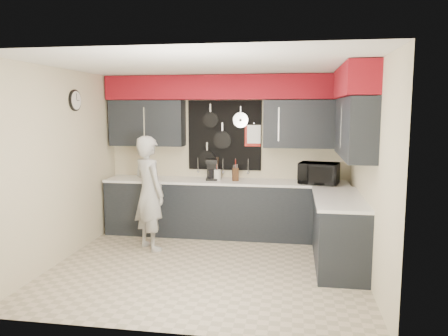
% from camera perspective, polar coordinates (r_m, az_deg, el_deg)
% --- Properties ---
extents(ground, '(4.00, 4.00, 0.00)m').
position_cam_1_polar(ground, '(5.89, -2.17, -12.73)').
color(ground, '#BAA990').
rests_on(ground, ground).
extents(back_wall_assembly, '(4.00, 0.36, 2.60)m').
position_cam_1_polar(back_wall_assembly, '(7.10, 0.38, 7.32)').
color(back_wall_assembly, beige).
rests_on(back_wall_assembly, ground).
extents(right_wall_assembly, '(0.36, 3.50, 2.60)m').
position_cam_1_polar(right_wall_assembly, '(5.73, 16.88, 6.22)').
color(right_wall_assembly, beige).
rests_on(right_wall_assembly, ground).
extents(left_wall_assembly, '(0.05, 3.50, 2.60)m').
position_cam_1_polar(left_wall_assembly, '(6.29, -20.32, 0.62)').
color(left_wall_assembly, beige).
rests_on(left_wall_assembly, ground).
extents(base_cabinets, '(3.95, 2.20, 0.92)m').
position_cam_1_polar(base_cabinets, '(6.76, 3.81, -6.00)').
color(base_cabinets, black).
rests_on(base_cabinets, ground).
extents(microwave, '(0.66, 0.52, 0.32)m').
position_cam_1_polar(microwave, '(6.84, 12.27, -0.67)').
color(microwave, black).
rests_on(microwave, base_cabinets).
extents(knife_block, '(0.12, 0.12, 0.21)m').
position_cam_1_polar(knife_block, '(6.96, 1.50, -0.84)').
color(knife_block, '#341B10').
rests_on(knife_block, base_cabinets).
extents(utensil_crock, '(0.13, 0.13, 0.17)m').
position_cam_1_polar(utensil_crock, '(7.04, -0.97, -0.90)').
color(utensil_crock, white).
rests_on(utensil_crock, base_cabinets).
extents(coffee_maker, '(0.21, 0.25, 0.34)m').
position_cam_1_polar(coffee_maker, '(7.06, -1.57, -0.14)').
color(coffee_maker, black).
rests_on(coffee_maker, base_cabinets).
extents(person, '(0.73, 0.70, 1.68)m').
position_cam_1_polar(person, '(6.48, -9.74, -3.25)').
color(person, '#B8B8B5').
rests_on(person, ground).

